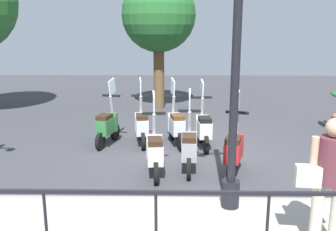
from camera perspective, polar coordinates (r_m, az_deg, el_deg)
The scene contains 12 objects.
ground_plane at distance 7.94m, azimuth 3.61°, elevation -6.68°, with size 28.00×28.00×0.00m, color #38383D.
fence_railing at distance 3.75m, azimuth 6.65°, elevation -15.97°, with size 0.04×16.03×1.07m.
lamp_post_near at distance 5.18m, azimuth 10.13°, elevation 4.10°, with size 0.26×0.90×3.98m.
pedestrian_with_bag at distance 4.69m, azimuth 23.30°, elevation -8.26°, with size 0.35×0.65×1.59m.
tree_distant at distance 12.57m, azimuth -1.44°, elevation 14.93°, with size 2.42×2.42×4.31m.
scooter_near_0 at distance 7.15m, azimuth 10.00°, elevation -5.07°, with size 1.20×0.54×1.54m.
scooter_near_1 at distance 7.17m, azimuth 3.23°, elevation -4.83°, with size 1.23×0.44×1.54m.
scooter_near_2 at distance 6.96m, azimuth -2.02°, elevation -5.39°, with size 1.23×0.44×1.54m.
scooter_far_0 at distance 8.56m, azimuth 5.43°, elevation -1.84°, with size 1.23×0.44×1.54m.
scooter_far_1 at distance 8.75m, azimuth 1.21°, elevation -1.45°, with size 1.22×0.50×1.54m.
scooter_far_2 at distance 8.79m, azimuth -4.02°, elevation -1.41°, with size 1.23×0.45×1.54m.
scooter_far_3 at distance 8.86m, azimuth -9.22°, elevation -1.42°, with size 1.21×0.52×1.54m.
Camera 1 is at (-7.45, 0.36, 2.72)m, focal length 40.00 mm.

